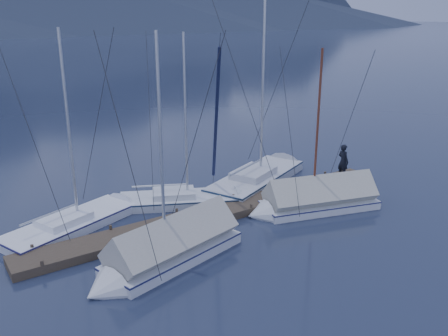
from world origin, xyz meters
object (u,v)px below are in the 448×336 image
(sailboat_open_right, at_px, (265,175))
(sailboat_covered_near, at_px, (310,202))
(sailboat_open_left, at_px, (87,219))
(person, at_px, (343,161))
(sailboat_covered_far, at_px, (163,253))
(sailboat_open_mid, at_px, (197,200))

(sailboat_open_right, height_order, sailboat_covered_near, sailboat_open_right)
(sailboat_open_left, bearing_deg, person, -12.30)
(sailboat_covered_near, xyz_separation_m, sailboat_covered_far, (-7.83, -0.66, 0.03))
(sailboat_open_left, height_order, sailboat_covered_far, sailboat_open_left)
(sailboat_open_mid, relative_size, person, 4.74)
(sailboat_open_mid, bearing_deg, person, -14.58)
(sailboat_covered_far, height_order, person, sailboat_covered_far)
(sailboat_open_left, bearing_deg, sailboat_open_mid, -8.75)
(sailboat_open_mid, height_order, person, sailboat_open_mid)
(sailboat_covered_far, bearing_deg, person, 11.10)
(sailboat_open_left, distance_m, sailboat_covered_far, 5.17)
(sailboat_covered_near, xyz_separation_m, person, (3.84, 1.63, 0.85))
(sailboat_open_right, xyz_separation_m, person, (2.73, -3.01, 1.06))
(sailboat_open_left, relative_size, sailboat_covered_far, 1.00)
(sailboat_covered_near, bearing_deg, sailboat_open_left, 153.59)
(sailboat_open_left, distance_m, sailboat_open_right, 9.99)
(sailboat_open_mid, bearing_deg, sailboat_covered_near, -43.46)
(sailboat_covered_far, bearing_deg, sailboat_open_right, 30.63)
(sailboat_open_right, relative_size, sailboat_covered_near, 1.32)
(sailboat_open_left, height_order, person, sailboat_open_left)
(sailboat_covered_near, height_order, person, sailboat_covered_near)
(person, bearing_deg, sailboat_open_right, 44.34)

